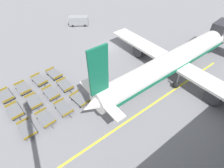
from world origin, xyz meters
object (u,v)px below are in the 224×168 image
Objects in this scene: baggage_dolly_row_far_col_a at (54,74)px; baggage_dolly_row_far_col_c at (80,99)px; service_van at (79,21)px; baggage_dolly_row_near_col_b at (15,111)px; baggage_dolly_row_near_col_c at (27,129)px; baggage_dolly_row_mid_b_col_b at (51,93)px; airplane at (178,59)px; baggage_dolly_row_mid_b_col_c at (64,108)px; baggage_dolly_row_mid_a_col_a at (23,88)px; baggage_dolly_row_near_col_a at (6,96)px; baggage_dolly_row_mid_a_col_b at (34,101)px; baggage_dolly_row_mid_a_col_c at (46,118)px; baggage_dolly_row_mid_b_col_a at (39,80)px; baggage_dolly_row_far_col_b at (65,85)px.

baggage_dolly_row_far_col_a is 8.26m from baggage_dolly_row_far_col_c.
service_van reaches higher than baggage_dolly_row_near_col_b.
baggage_dolly_row_near_col_c is 0.99× the size of baggage_dolly_row_mid_b_col_b.
airplane reaches higher than baggage_dolly_row_mid_b_col_b.
baggage_dolly_row_near_col_b is at bearing -122.33° from baggage_dolly_row_mid_b_col_c.
baggage_dolly_row_mid_b_col_c is at bearing 57.67° from baggage_dolly_row_near_col_b.
baggage_dolly_row_mid_a_col_a is at bearing -139.96° from baggage_dolly_row_mid_b_col_b.
baggage_dolly_row_near_col_a is at bearing -174.59° from baggage_dolly_row_near_col_c.
baggage_dolly_row_mid_a_col_b is 0.99× the size of baggage_dolly_row_far_col_a.
baggage_dolly_row_near_col_c is 2.62m from baggage_dolly_row_mid_a_col_c.
baggage_dolly_row_mid_b_col_b is at bearing 57.62° from baggage_dolly_row_near_col_a.
baggage_dolly_row_far_col_a is (16.28, -14.22, -0.78)m from service_van.
baggage_dolly_row_mid_b_col_a is 1.00× the size of baggage_dolly_row_far_col_c.
baggage_dolly_row_mid_a_col_a is at bearing -155.86° from baggage_dolly_row_mid_b_col_c.
baggage_dolly_row_mid_a_col_a is (16.68, -19.88, -0.78)m from service_van.
service_van is at bearing 136.78° from baggage_dolly_row_mid_a_col_b.
baggage_dolly_row_near_col_b and baggage_dolly_row_mid_a_col_c have the same top height.
baggage_dolly_row_near_col_b is 1.01× the size of baggage_dolly_row_far_col_b.
service_van is 24.58m from baggage_dolly_row_far_col_b.
airplane is at bearing 59.01° from baggage_dolly_row_mid_b_col_a.
baggage_dolly_row_near_col_a is 8.35m from baggage_dolly_row_far_col_a.
baggage_dolly_row_mid_a_col_c is (-0.20, 2.61, 0.00)m from baggage_dolly_row_near_col_c.
baggage_dolly_row_mid_b_col_b is 1.00× the size of baggage_dolly_row_far_col_a.
baggage_dolly_row_mid_a_col_a is 6.90m from baggage_dolly_row_far_col_b.
baggage_dolly_row_mid_a_col_c is at bearing 38.06° from baggage_dolly_row_near_col_b.
service_van is 1.40× the size of baggage_dolly_row_mid_b_col_c.
baggage_dolly_row_near_col_c is 1.00× the size of baggage_dolly_row_mid_a_col_b.
baggage_dolly_row_near_col_b is at bearing -85.69° from baggage_dolly_row_far_col_b.
baggage_dolly_row_far_col_a and baggage_dolly_row_far_col_b have the same top height.
service_van is 1.39× the size of baggage_dolly_row_near_col_b.
baggage_dolly_row_mid_a_col_a is 1.00× the size of baggage_dolly_row_mid_b_col_b.
baggage_dolly_row_mid_b_col_a is 1.00× the size of baggage_dolly_row_far_col_a.
baggage_dolly_row_near_col_a is 1.01× the size of baggage_dolly_row_near_col_c.
baggage_dolly_row_mid_b_col_b and baggage_dolly_row_far_col_a have the same top height.
baggage_dolly_row_mid_a_col_b is at bearing 93.86° from baggage_dolly_row_near_col_b.
airplane is 10.20× the size of baggage_dolly_row_mid_b_col_b.
baggage_dolly_row_mid_a_col_c is 1.01× the size of baggage_dolly_row_far_col_b.
airplane reaches higher than baggage_dolly_row_mid_a_col_b.
baggage_dolly_row_mid_b_col_b is (-4.42, 5.17, 0.00)m from baggage_dolly_row_near_col_c.
service_van is 1.40× the size of baggage_dolly_row_mid_a_col_b.
baggage_dolly_row_mid_a_col_a is 2.93m from baggage_dolly_row_mid_b_col_a.
airplane is 22.18m from baggage_dolly_row_far_col_a.
baggage_dolly_row_mid_a_col_c is at bearing -31.22° from baggage_dolly_row_mid_b_col_b.
baggage_dolly_row_far_col_c is (7.71, 9.02, 0.00)m from baggage_dolly_row_near_col_a.
airplane reaches higher than baggage_dolly_row_mid_b_col_a.
baggage_dolly_row_near_col_b and baggage_dolly_row_far_col_a have the same top height.
baggage_dolly_row_far_col_a and baggage_dolly_row_far_col_c have the same top height.
baggage_dolly_row_near_col_a and baggage_dolly_row_near_col_c have the same top height.
baggage_dolly_row_mid_a_col_c is 1.00× the size of baggage_dolly_row_far_col_a.
baggage_dolly_row_mid_b_col_c is (24.60, -16.33, -0.78)m from service_van.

